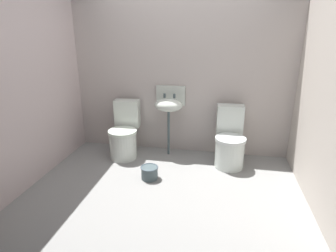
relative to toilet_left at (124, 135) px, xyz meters
The scene contains 8 objects.
ground_plane 1.22m from the toilet_left, 49.75° to the right, with size 3.52×2.87×0.08m, color gray.
wall_back 1.14m from the toilet_left, 28.10° to the left, with size 3.52×0.10×2.16m, color #BCB0AA.
wall_left 1.39m from the toilet_left, 137.54° to the right, with size 0.10×2.67×2.16m, color #C0AEAC.
wall_right 2.60m from the toilet_left, 18.43° to the right, with size 0.10×2.67×2.16m, color beige.
toilet_left is the anchor object (origin of this frame).
toilet_right 1.49m from the toilet_left, ahead, with size 0.42×0.61×0.78m.
sink 0.78m from the toilet_left, 16.92° to the left, with size 0.42×0.35×0.99m.
bucket 0.83m from the toilet_left, 48.94° to the right, with size 0.22×0.22×0.16m.
Camera 1 is at (0.57, -2.68, 1.76)m, focal length 29.85 mm.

